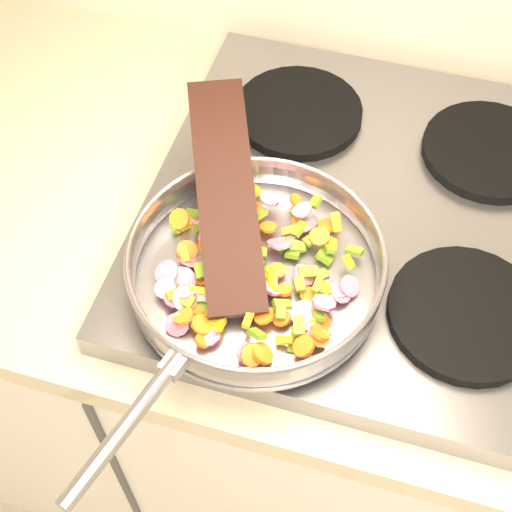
# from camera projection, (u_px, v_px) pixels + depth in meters

# --- Properties ---
(cooktop) EXTENTS (0.60, 0.60, 0.04)m
(cooktop) POSITION_uv_depth(u_px,v_px,m) (371.00, 215.00, 0.98)
(cooktop) COLOR #939399
(cooktop) RESTS_ON counter_top
(grate_fl) EXTENTS (0.19, 0.19, 0.02)m
(grate_fl) POSITION_uv_depth(u_px,v_px,m) (243.00, 260.00, 0.90)
(grate_fl) COLOR black
(grate_fl) RESTS_ON cooktop
(grate_fr) EXTENTS (0.19, 0.19, 0.02)m
(grate_fr) POSITION_uv_depth(u_px,v_px,m) (466.00, 314.00, 0.85)
(grate_fr) COLOR black
(grate_fr) RESTS_ON cooktop
(grate_bl) EXTENTS (0.19, 0.19, 0.02)m
(grate_bl) POSITION_uv_depth(u_px,v_px,m) (298.00, 112.00, 1.06)
(grate_bl) COLOR black
(grate_bl) RESTS_ON cooktop
(grate_br) EXTENTS (0.19, 0.19, 0.02)m
(grate_br) POSITION_uv_depth(u_px,v_px,m) (489.00, 151.00, 1.01)
(grate_br) COLOR black
(grate_br) RESTS_ON cooktop
(saute_pan) EXTENTS (0.34, 0.50, 0.05)m
(saute_pan) POSITION_uv_depth(u_px,v_px,m) (255.00, 265.00, 0.85)
(saute_pan) COLOR #9E9EA5
(saute_pan) RESTS_ON grate_fl
(vegetable_heap) EXTENTS (0.26, 0.27, 0.04)m
(vegetable_heap) POSITION_uv_depth(u_px,v_px,m) (255.00, 273.00, 0.86)
(vegetable_heap) COLOR olive
(vegetable_heap) RESTS_ON saute_pan
(wooden_spatula) EXTENTS (0.18, 0.31, 0.10)m
(wooden_spatula) POSITION_uv_depth(u_px,v_px,m) (226.00, 193.00, 0.87)
(wooden_spatula) COLOR black
(wooden_spatula) RESTS_ON saute_pan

